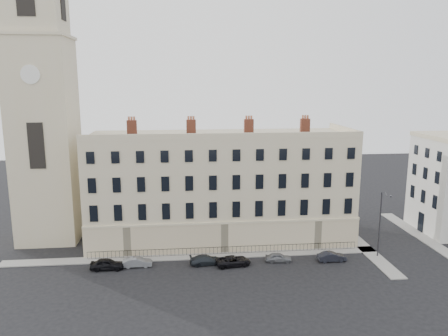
{
  "coord_description": "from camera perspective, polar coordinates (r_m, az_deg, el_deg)",
  "views": [
    {
      "loc": [
        -11.56,
        -47.86,
        22.22
      ],
      "look_at": [
        -5.67,
        10.0,
        10.57
      ],
      "focal_mm": 35.0,
      "sensor_mm": 36.0,
      "label": 1
    }
  ],
  "objects": [
    {
      "name": "pavement_terrace",
      "position": [
        57.34,
        -3.88,
        -11.44
      ],
      "size": [
        48.0,
        2.0,
        0.12
      ],
      "primitive_type": "cube",
      "color": "gray",
      "rests_on": "ground"
    },
    {
      "name": "pavement_east_return",
      "position": [
        64.92,
        17.03,
        -9.15
      ],
      "size": [
        2.0,
        24.0,
        0.12
      ],
      "primitive_type": "cube",
      "color": "gray",
      "rests_on": "ground"
    },
    {
      "name": "church_tower",
      "position": [
        64.64,
        -22.57,
        7.31
      ],
      "size": [
        8.0,
        8.13,
        44.0
      ],
      "color": "beige",
      "rests_on": "ground"
    },
    {
      "name": "streetlamp",
      "position": [
        58.96,
        19.77,
        -6.6
      ],
      "size": [
        0.71,
        1.8,
        8.57
      ],
      "rotation": [
        0.0,
        0.0,
        -0.3
      ],
      "color": "#303035",
      "rests_on": "ground"
    },
    {
      "name": "ground",
      "position": [
        54.02,
        7.26,
        -13.06
      ],
      "size": [
        160.0,
        160.0,
        0.0
      ],
      "primitive_type": "plane",
      "color": "black",
      "rests_on": "ground"
    },
    {
      "name": "car_d",
      "position": [
        54.53,
        1.21,
        -12.04
      ],
      "size": [
        4.53,
        2.55,
        1.2
      ],
      "primitive_type": "imported",
      "rotation": [
        0.0,
        0.0,
        1.71
      ],
      "color": "black",
      "rests_on": "ground"
    },
    {
      "name": "railings",
      "position": [
        57.77,
        0.14,
        -10.71
      ],
      "size": [
        35.0,
        0.04,
        0.96
      ],
      "color": "black",
      "rests_on": "ground"
    },
    {
      "name": "car_c",
      "position": [
        54.88,
        -2.36,
        -11.9
      ],
      "size": [
        4.14,
        1.99,
        1.16
      ],
      "primitive_type": "imported",
      "rotation": [
        0.0,
        0.0,
        1.66
      ],
      "color": "#20262B",
      "rests_on": "ground"
    },
    {
      "name": "terrace",
      "position": [
        61.87,
        -0.46,
        -2.44
      ],
      "size": [
        36.22,
        12.22,
        17.0
      ],
      "color": "beige",
      "rests_on": "ground"
    },
    {
      "name": "car_b",
      "position": [
        55.26,
        -11.24,
        -11.96
      ],
      "size": [
        3.55,
        1.28,
        1.17
      ],
      "primitive_type": "imported",
      "rotation": [
        0.0,
        0.0,
        1.59
      ],
      "color": "slate",
      "rests_on": "ground"
    },
    {
      "name": "car_a",
      "position": [
        55.25,
        -15.0,
        -12.03
      ],
      "size": [
        3.99,
        1.63,
        1.36
      ],
      "primitive_type": "imported",
      "rotation": [
        0.0,
        0.0,
        1.56
      ],
      "color": "black",
      "rests_on": "ground"
    },
    {
      "name": "car_f",
      "position": [
        57.34,
        13.89,
        -11.18
      ],
      "size": [
        3.61,
        1.32,
        1.18
      ],
      "primitive_type": "imported",
      "rotation": [
        0.0,
        0.0,
        1.59
      ],
      "color": "black",
      "rests_on": "ground"
    },
    {
      "name": "pavement_adjacent",
      "position": [
        70.95,
        23.94,
        -7.89
      ],
      "size": [
        2.0,
        20.0,
        0.12
      ],
      "primitive_type": "cube",
      "color": "gray",
      "rests_on": "ground"
    },
    {
      "name": "car_e",
      "position": [
        56.03,
        7.13,
        -11.51
      ],
      "size": [
        3.4,
        1.61,
        1.12
      ],
      "primitive_type": "imported",
      "rotation": [
        0.0,
        0.0,
        1.48
      ],
      "color": "slate",
      "rests_on": "ground"
    }
  ]
}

